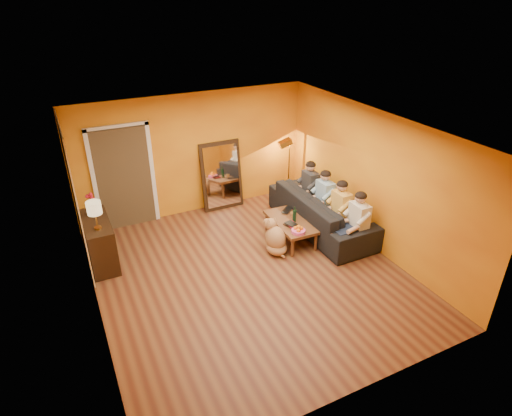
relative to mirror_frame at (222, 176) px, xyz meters
name	(u,v)px	position (x,y,z in m)	size (l,w,h in m)	color
room_shell	(241,200)	(-0.55, -2.26, 0.54)	(5.00, 5.50, 2.60)	brown
white_accent	(74,196)	(-3.04, -0.88, 0.54)	(0.02, 1.90, 2.58)	white
doorway_recess	(123,177)	(-2.05, 0.20, 0.29)	(1.06, 0.30, 2.10)	#3F2D19
door_jamb_left	(94,184)	(-2.62, 0.08, 0.29)	(0.08, 0.06, 2.20)	white
door_jamb_right	(153,174)	(-1.48, 0.08, 0.29)	(0.08, 0.06, 2.20)	white
door_header	(116,127)	(-2.05, 0.08, 1.36)	(1.22, 0.06, 0.08)	white
mirror_frame	(222,176)	(0.00, 0.00, 0.00)	(0.92, 0.06, 1.52)	black
mirror_glass	(222,176)	(0.00, -0.04, 0.00)	(0.78, 0.02, 1.36)	white
sideboard	(100,242)	(-2.79, -1.08, -0.34)	(0.44, 1.18, 0.85)	black
table_lamp	(95,216)	(-2.79, -1.38, 0.34)	(0.24, 0.24, 0.51)	beige
sofa	(321,211)	(1.45, -1.79, -0.37)	(1.03, 2.64, 0.77)	black
coffee_table	(290,230)	(0.66, -1.91, -0.55)	(0.62, 1.22, 0.42)	brown
floor_lamp	(289,170)	(1.55, -0.28, -0.04)	(0.30, 0.24, 1.44)	#B88A36
dog	(276,236)	(0.18, -2.18, -0.42)	(0.38, 0.58, 0.69)	#AE704E
person_far_left	(358,222)	(1.58, -2.79, -0.15)	(0.70, 0.44, 1.22)	beige
person_mid_left	(341,209)	(1.58, -2.24, -0.15)	(0.70, 0.44, 1.22)	gold
person_mid_right	(325,198)	(1.58, -1.69, -0.15)	(0.70, 0.44, 1.22)	#88B1D2
person_far_right	(310,188)	(1.58, -1.14, -0.15)	(0.70, 0.44, 1.22)	#2D2D31
fruit_bowl	(298,229)	(0.56, -2.36, -0.26)	(0.26, 0.26, 0.16)	#E6519D
wine_bottle	(294,214)	(0.71, -1.96, -0.18)	(0.07, 0.07, 0.31)	black
tumbler	(293,215)	(0.78, -1.79, -0.29)	(0.10, 0.10, 0.09)	#B27F3F
laptop	(290,211)	(0.84, -1.56, -0.33)	(0.35, 0.23, 0.03)	black
book_lower	(288,227)	(0.48, -2.11, -0.33)	(0.19, 0.26, 0.02)	black
book_mid	(288,226)	(0.49, -2.10, -0.31)	(0.17, 0.24, 0.02)	#AE1325
book_upper	(288,225)	(0.48, -2.12, -0.29)	(0.16, 0.22, 0.02)	black
vase	(93,210)	(-2.79, -0.83, 0.19)	(0.19, 0.19, 0.20)	black
flowers	(90,197)	(-2.79, -0.83, 0.43)	(0.17, 0.17, 0.45)	#AE1325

